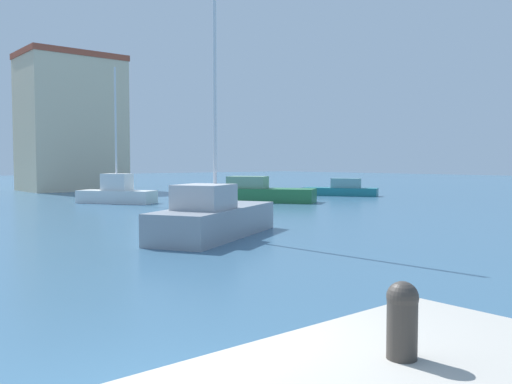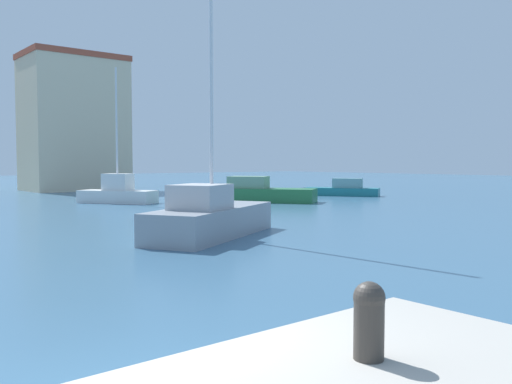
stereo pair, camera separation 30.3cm
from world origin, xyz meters
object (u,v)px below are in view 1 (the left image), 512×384
object	(u,v)px
mooring_bollard	(402,317)
sailboat_grey_distant_east	(214,217)
motorboat_teal_near_pier	(342,190)
motorboat_green_outer_mooring	(253,193)
sailboat_white_behind_lamppost	(117,192)

from	to	relation	value
mooring_bollard	sailboat_grey_distant_east	size ratio (longest dim) A/B	0.06
motorboat_teal_near_pier	motorboat_green_outer_mooring	world-z (taller)	motorboat_green_outer_mooring
sailboat_grey_distant_east	sailboat_white_behind_lamppost	bearing A→B (deg)	75.41
motorboat_green_outer_mooring	motorboat_teal_near_pier	bearing A→B (deg)	2.37
mooring_bollard	motorboat_green_outer_mooring	world-z (taller)	same
mooring_bollard	sailboat_grey_distant_east	xyz separation A→B (m)	(7.01, 12.33, -0.64)
mooring_bollard	sailboat_white_behind_lamppost	distance (m)	30.33
mooring_bollard	motorboat_teal_near_pier	size ratio (longest dim) A/B	0.11
motorboat_teal_near_pier	sailboat_white_behind_lamppost	bearing A→B (deg)	165.72
motorboat_green_outer_mooring	sailboat_white_behind_lamppost	world-z (taller)	sailboat_white_behind_lamppost
mooring_bollard	motorboat_teal_near_pier	distance (m)	36.30
sailboat_grey_distant_east	sailboat_white_behind_lamppost	xyz separation A→B (m)	(4.13, 15.88, -0.03)
motorboat_teal_near_pier	motorboat_green_outer_mooring	size ratio (longest dim) A/B	0.72
mooring_bollard	motorboat_green_outer_mooring	bearing A→B (deg)	52.48
mooring_bollard	sailboat_grey_distant_east	bearing A→B (deg)	60.37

